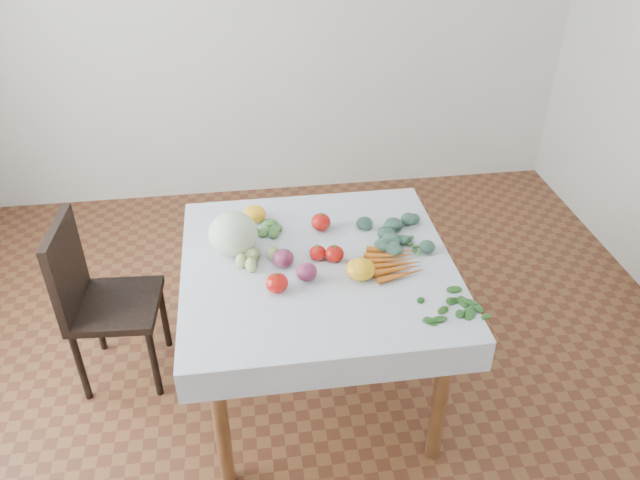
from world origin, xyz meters
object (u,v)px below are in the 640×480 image
object	(u,v)px
carrot_bunch	(394,262)
heirloom_back	(254,214)
table	(318,282)
cabbage	(233,234)
chair	(95,293)

from	to	relation	value
carrot_bunch	heirloom_back	bearing A→B (deg)	142.31
carrot_bunch	table	bearing A→B (deg)	168.44
table	cabbage	bearing A→B (deg)	159.56
table	chair	bearing A→B (deg)	165.31
heirloom_back	carrot_bunch	size ratio (longest dim) A/B	0.43
cabbage	carrot_bunch	world-z (taller)	cabbage
heirloom_back	carrot_bunch	distance (m)	0.70
chair	cabbage	xyz separation A→B (m)	(0.65, -0.13, 0.35)
table	chair	world-z (taller)	chair
chair	carrot_bunch	distance (m)	1.37
chair	cabbage	world-z (taller)	cabbage
cabbage	heirloom_back	distance (m)	0.26
cabbage	carrot_bunch	bearing A→B (deg)	-16.30
chair	cabbage	distance (m)	0.75
table	cabbage	size ratio (longest dim) A/B	4.81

